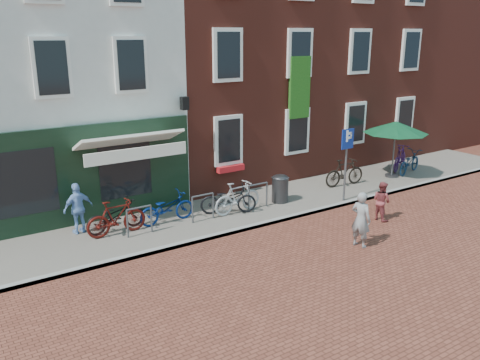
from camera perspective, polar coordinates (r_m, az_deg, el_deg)
ground at (r=14.78m, az=3.15°, el=-5.27°), size 80.00×80.00×0.00m
sidewalk at (r=16.45m, az=2.87°, el=-2.78°), size 24.00×3.00×0.10m
building_stucco at (r=18.32m, az=-23.74°, el=12.10°), size 8.00×8.00×9.00m
building_brick_mid at (r=20.70m, az=-3.90°, el=15.16°), size 6.00×8.00×10.00m
building_brick_right at (r=24.22m, az=9.00°, el=15.20°), size 6.00×8.00×10.00m
filler_right at (r=28.99m, az=18.84°, el=13.74°), size 7.00×8.00×9.00m
litter_bin at (r=16.40m, az=4.64°, el=-0.79°), size 0.54×0.54×1.00m
parking_sign at (r=16.54m, az=12.16°, el=3.18°), size 0.50×0.08×2.43m
parasol at (r=19.82m, az=17.49°, el=6.04°), size 2.44×2.44×2.28m
woman at (r=13.51m, az=13.72°, el=-4.42°), size 0.49×0.63×1.52m
boy at (r=15.64m, az=15.96°, el=-2.31°), size 0.47×0.60×1.21m
cafe_person at (r=14.47m, az=-18.10°, el=-3.10°), size 0.90×0.51×1.45m
bicycle_0 at (r=14.42m, az=-14.12°, el=-3.98°), size 1.77×0.73×0.91m
bicycle_1 at (r=14.12m, az=-14.01°, el=-4.20°), size 1.68×0.48×1.01m
bicycle_2 at (r=14.75m, az=-8.40°, el=-3.18°), size 1.75×0.66×0.91m
bicycle_3 at (r=15.35m, az=-0.27°, el=-2.00°), size 1.70×0.56×1.01m
bicycle_4 at (r=15.32m, az=-1.36°, el=-2.23°), size 1.82×1.30×0.91m
bicycle_5 at (r=18.48m, az=11.93°, el=0.86°), size 1.72×0.65×1.01m
bicycle_6 at (r=20.86m, az=18.87°, el=1.96°), size 1.83×1.06×0.91m
bicycle_7 at (r=21.25m, az=17.92°, el=2.45°), size 1.72×1.14×1.01m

